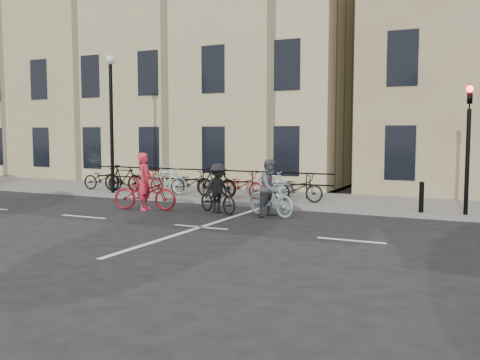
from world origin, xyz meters
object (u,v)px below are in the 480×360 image
at_px(traffic_light, 468,134).
at_px(lamp_post, 111,106).
at_px(cyclist_pink, 145,190).
at_px(cyclist_grey, 271,193).
at_px(cyclist_dark, 218,193).

relative_size(traffic_light, lamp_post, 0.74).
distance_m(lamp_post, cyclist_pink, 4.96).
bearing_deg(cyclist_pink, traffic_light, -91.25).
bearing_deg(lamp_post, traffic_light, -0.27).
relative_size(cyclist_pink, cyclist_grey, 1.20).
xyz_separation_m(lamp_post, cyclist_dark, (5.71, -1.97, -2.88)).
xyz_separation_m(cyclist_pink, cyclist_grey, (4.18, 0.50, 0.05)).
xyz_separation_m(lamp_post, cyclist_pink, (3.27, -2.40, -2.85)).
relative_size(traffic_light, cyclist_grey, 2.14).
distance_m(traffic_light, cyclist_grey, 5.84).
relative_size(lamp_post, cyclist_dark, 2.89).
bearing_deg(cyclist_pink, cyclist_grey, -98.39).
distance_m(traffic_light, cyclist_dark, 7.48).
height_order(cyclist_pink, cyclist_grey, cyclist_pink).
height_order(traffic_light, cyclist_pink, traffic_light).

